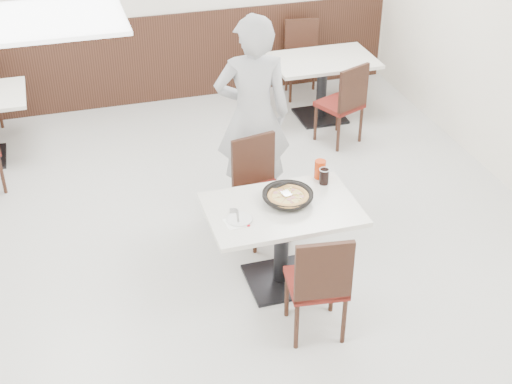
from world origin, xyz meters
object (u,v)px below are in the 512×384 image
object	(u,v)px
cola_glass	(324,177)
bg_table_right	(322,89)
chair_near	(316,280)
chair_far	(263,193)
bg_chair_right_far	(303,61)
diner_person	(253,116)
main_table	(281,245)
pizza	(288,198)
side_plate	(239,219)
red_cup	(320,169)
bg_chair_right_near	(340,102)
pizza_pan	(288,197)

from	to	relation	value
cola_glass	bg_table_right	bearing A→B (deg)	68.94
chair_near	bg_table_right	bearing A→B (deg)	75.67
chair_far	bg_chair_right_far	size ratio (longest dim) A/B	1.00
chair_far	diner_person	distance (m)	0.74
main_table	diner_person	world-z (taller)	diner_person
chair_near	diner_person	size ratio (longest dim) A/B	0.49
pizza	chair_far	bearing A→B (deg)	90.45
pizza	side_plate	xyz separation A→B (m)	(-0.43, -0.10, -0.05)
main_table	red_cup	world-z (taller)	red_cup
chair_near	bg_chair_right_far	size ratio (longest dim) A/B	1.00
chair_near	bg_chair_right_near	world-z (taller)	same
bg_table_right	bg_chair_right_far	world-z (taller)	bg_chair_right_far
side_plate	red_cup	world-z (taller)	red_cup
pizza	diner_person	bearing A→B (deg)	87.04
chair_near	red_cup	distance (m)	1.09
bg_chair_right_near	bg_chair_right_far	xyz separation A→B (m)	(0.03, 1.27, 0.00)
pizza	bg_chair_right_near	xyz separation A→B (m)	(1.36, 2.19, -0.34)
chair_near	pizza_pan	bearing A→B (deg)	97.58
chair_far	chair_near	bearing A→B (deg)	79.34
main_table	bg_table_right	xyz separation A→B (m)	(1.44, 2.83, 0.00)
chair_near	diner_person	world-z (taller)	diner_person
pizza_pan	bg_chair_right_near	xyz separation A→B (m)	(1.35, 2.15, -0.32)
diner_person	bg_table_right	xyz separation A→B (m)	(1.33, 1.61, -0.59)
chair_far	red_cup	world-z (taller)	chair_far
red_cup	pizza	bearing A→B (deg)	-140.73
main_table	bg_chair_right_far	xyz separation A→B (m)	(1.44, 3.49, 0.10)
side_plate	cola_glass	bearing A→B (deg)	21.37
main_table	bg_chair_right_near	distance (m)	2.63
main_table	red_cup	distance (m)	0.72
side_plate	diner_person	xyz separation A→B (m)	(0.49, 1.30, 0.20)
main_table	chair_far	world-z (taller)	chair_far
chair_near	diner_person	xyz separation A→B (m)	(0.05, 1.84, 0.49)
chair_near	bg_table_right	world-z (taller)	chair_near
chair_near	bg_chair_right_near	size ratio (longest dim) A/B	1.00
bg_table_right	cola_glass	bearing A→B (deg)	-111.06
main_table	bg_chair_right_far	size ratio (longest dim) A/B	1.26
bg_chair_right_far	side_plate	bearing A→B (deg)	73.56
chair_near	bg_chair_right_near	distance (m)	3.13
pizza_pan	bg_chair_right_near	world-z (taller)	bg_chair_right_near
pizza_pan	side_plate	size ratio (longest dim) A/B	1.81
red_cup	bg_chair_right_near	world-z (taller)	bg_chair_right_near
main_table	side_plate	distance (m)	0.54
side_plate	red_cup	size ratio (longest dim) A/B	1.23
main_table	cola_glass	world-z (taller)	cola_glass
pizza	bg_chair_right_far	world-z (taller)	bg_chair_right_far
chair_near	side_plate	xyz separation A→B (m)	(-0.44, 0.54, 0.28)
side_plate	diner_person	distance (m)	1.40
chair_far	side_plate	world-z (taller)	chair_far
chair_far	diner_person	xyz separation A→B (m)	(0.07, 0.56, 0.49)
main_table	bg_chair_right_near	xyz separation A→B (m)	(1.41, 2.21, 0.10)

